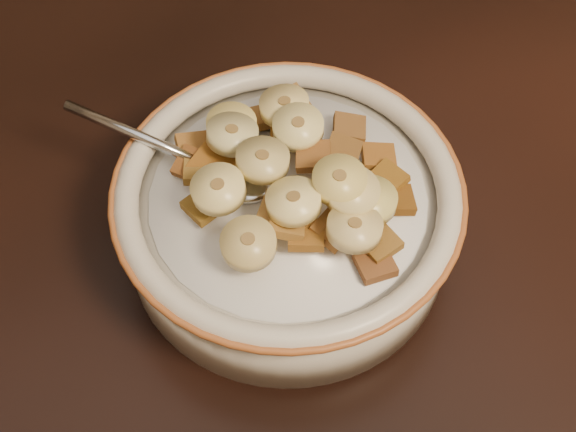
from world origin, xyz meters
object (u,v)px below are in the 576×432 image
chair (45,96)px  cereal_bowl (288,221)px  table (201,308)px  spoon (238,178)px

chair → cereal_bowl: chair is taller
table → spoon: 0.09m
cereal_bowl → chair: bearing=98.8°
cereal_bowl → spoon: bearing=130.3°
chair → cereal_bowl: (0.08, -0.49, 0.31)m
chair → cereal_bowl: bearing=-86.8°
chair → spoon: 0.58m
cereal_bowl → spoon: spoon is taller
table → cereal_bowl: bearing=4.1°
chair → table: bearing=-94.6°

